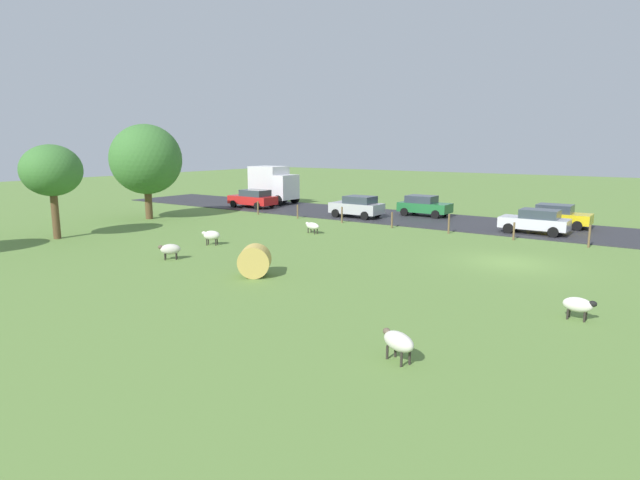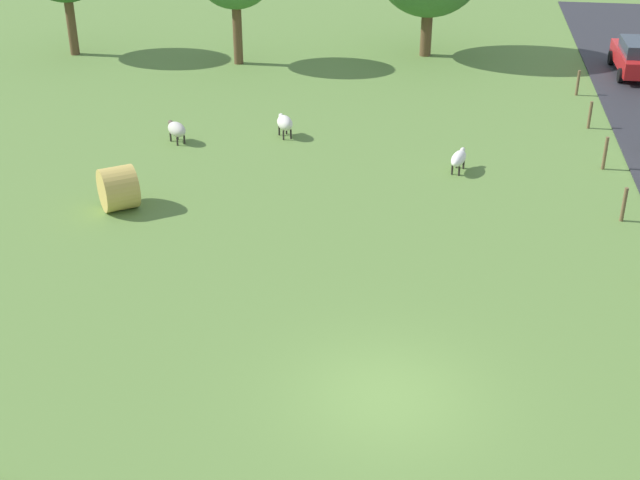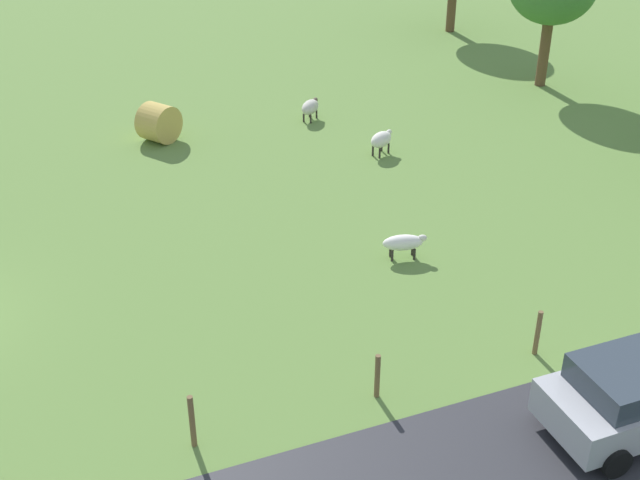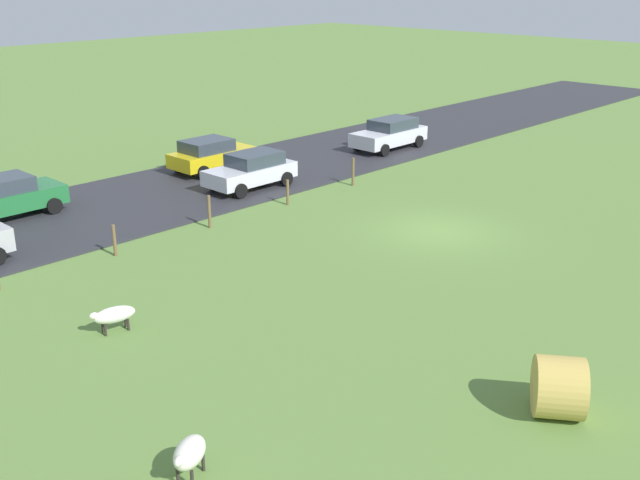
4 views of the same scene
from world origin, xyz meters
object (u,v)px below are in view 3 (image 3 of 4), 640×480
(sheep_2, at_px, (310,107))
(car_1, at_px, (639,394))
(sheep_1, at_px, (381,140))
(sheep_3, at_px, (404,243))
(hay_bale_0, at_px, (159,123))

(sheep_2, distance_m, car_1, 18.29)
(sheep_1, bearing_deg, car_1, -4.15)
(sheep_3, distance_m, hay_bale_0, 11.48)
(hay_bale_0, xyz_separation_m, car_1, (18.44, 5.86, 0.23))
(car_1, bearing_deg, hay_bale_0, -162.38)
(sheep_2, bearing_deg, sheep_1, 16.45)
(sheep_2, distance_m, hay_bale_0, 5.76)
(sheep_3, xyz_separation_m, hay_bale_0, (-10.56, -4.50, 0.20))
(sheep_1, bearing_deg, sheep_3, -20.21)
(sheep_2, bearing_deg, hay_bale_0, -91.57)
(sheep_3, bearing_deg, hay_bale_0, -156.91)
(sheep_1, height_order, sheep_2, sheep_1)
(sheep_2, height_order, car_1, car_1)
(sheep_1, distance_m, sheep_3, 6.95)
(sheep_2, xyz_separation_m, sheep_3, (10.40, -1.26, -0.03))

